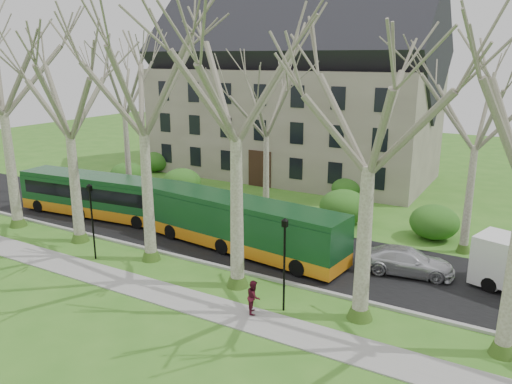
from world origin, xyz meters
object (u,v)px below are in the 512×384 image
bus_follow (244,225)px  bus_lead (98,195)px  sedan (407,261)px  pedestrian_b (254,297)px

bus_follow → bus_lead: bearing=-175.8°
sedan → pedestrian_b: size_ratio=3.11×
bus_follow → pedestrian_b: 7.49m
bus_lead → bus_follow: size_ratio=0.96×
bus_follow → pedestrian_b: size_ratio=8.30×
bus_follow → sedan: size_ratio=2.67×
sedan → pedestrian_b: bearing=137.1°
bus_lead → pedestrian_b: size_ratio=7.99×
bus_lead → bus_follow: bearing=-7.9°
pedestrian_b → bus_follow: bearing=5.8°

